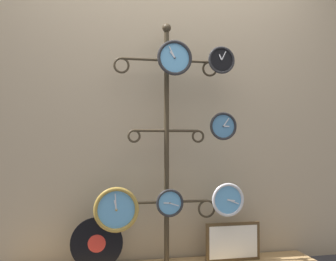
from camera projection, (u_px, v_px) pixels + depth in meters
shop_wall at (162, 81)px, 3.02m from camera, size 4.40×0.04×2.80m
display_stand at (167, 188)px, 2.84m from camera, size 0.77×0.37×1.80m
clock_top_center at (175, 58)px, 2.77m from camera, size 0.25×0.04×0.25m
clock_top_right at (221, 60)px, 2.85m from camera, size 0.20×0.04×0.20m
clock_middle_right at (223, 126)px, 2.83m from camera, size 0.20×0.04×0.20m
clock_bottom_left at (116, 210)px, 2.66m from camera, size 0.31×0.04×0.31m
clock_bottom_center at (169, 203)px, 2.73m from camera, size 0.19×0.04×0.19m
clock_bottom_right at (228, 200)px, 2.83m from camera, size 0.24×0.04×0.24m
vinyl_record at (97, 244)px, 2.68m from camera, size 0.36×0.01×0.36m
picture_frame at (233, 242)px, 2.88m from camera, size 0.41×0.02×0.28m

